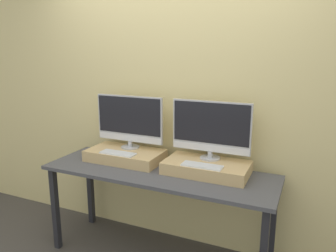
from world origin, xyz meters
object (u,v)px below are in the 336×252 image
at_px(monitor_left, 129,120).
at_px(keyboard_right, 202,166).
at_px(monitor_right, 211,128).
at_px(keyboard_left, 118,153).

xyz_separation_m(monitor_left, keyboard_right, (0.75, -0.20, -0.25)).
relative_size(monitor_right, keyboard_right, 2.05).
xyz_separation_m(monitor_right, keyboard_right, (-0.00, -0.20, -0.25)).
bearing_deg(monitor_left, keyboard_left, -90.00).
bearing_deg(monitor_right, keyboard_left, -164.85).
height_order(monitor_left, keyboard_left, monitor_left).
relative_size(monitor_left, monitor_right, 1.00).
relative_size(monitor_left, keyboard_left, 2.05).
distance_m(keyboard_left, keyboard_right, 0.75).
bearing_deg(keyboard_right, keyboard_left, 180.00).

